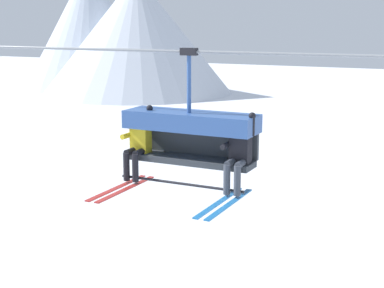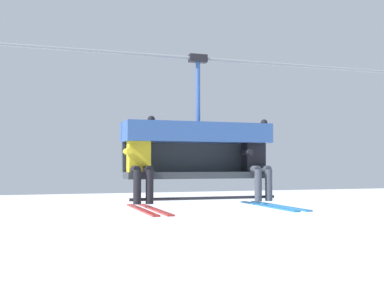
# 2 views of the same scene
# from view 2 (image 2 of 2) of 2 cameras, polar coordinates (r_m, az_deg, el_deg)

# --- Properties ---
(lift_cable) EXTENTS (18.72, 0.05, 0.05)m
(lift_cable) POSITION_cam_2_polar(r_m,az_deg,el_deg) (7.34, -4.90, 10.46)
(lift_cable) COLOR gray
(chairlift_chair) EXTENTS (2.28, 0.74, 2.21)m
(chairlift_chair) POSITION_cam_2_polar(r_m,az_deg,el_deg) (7.43, 0.53, 0.20)
(chairlift_chair) COLOR #33383D
(skier_yellow) EXTENTS (0.48, 1.70, 1.34)m
(skier_yellow) POSITION_cam_2_polar(r_m,az_deg,el_deg) (6.98, -6.12, -1.83)
(skier_yellow) COLOR yellow
(skier_black) EXTENTS (0.48, 1.70, 1.34)m
(skier_black) POSITION_cam_2_polar(r_m,az_deg,el_deg) (7.58, 7.73, -1.88)
(skier_black) COLOR black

